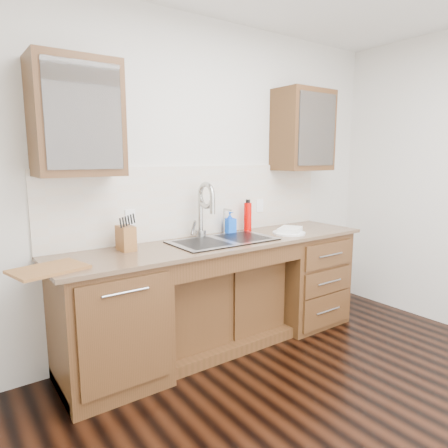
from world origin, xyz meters
TOP-DOWN VIEW (x-y plane):
  - wall_back at (0.00, 1.80)m, footprint 4.00×0.10m
  - base_cabinet_left at (-0.95, 1.44)m, footprint 0.70×0.62m
  - base_cabinet_center at (0.00, 1.53)m, footprint 1.20×0.44m
  - base_cabinet_right at (0.95, 1.44)m, footprint 0.70×0.62m
  - countertop at (0.00, 1.43)m, footprint 2.70×0.65m
  - backsplash at (0.00, 1.74)m, footprint 2.70×0.02m
  - sink at (0.00, 1.41)m, footprint 0.84×0.46m
  - faucet at (-0.07, 1.64)m, footprint 0.04×0.04m
  - filter_tap at (0.18, 1.65)m, footprint 0.02×0.02m
  - upper_cabinet_left at (-1.05, 1.58)m, footprint 0.55×0.34m
  - upper_cabinet_right at (1.05, 1.58)m, footprint 0.55×0.34m
  - outlet_left at (-0.65, 1.73)m, footprint 0.08×0.01m
  - outlet_right at (0.65, 1.73)m, footprint 0.08×0.01m
  - soap_bottle at (0.24, 1.65)m, footprint 0.09×0.09m
  - water_bottle at (0.43, 1.63)m, footprint 0.08×0.08m
  - plate at (0.65, 1.32)m, footprint 0.34×0.34m
  - dish_towel at (0.67, 1.33)m, footprint 0.29×0.27m
  - knife_block at (-0.76, 1.56)m, footprint 0.10×0.16m
  - cutting_board at (-1.34, 1.32)m, footprint 0.46×0.37m
  - cup_left_a at (-1.15, 1.58)m, footprint 0.17×0.17m
  - cup_left_b at (-0.90, 1.58)m, footprint 0.13×0.13m
  - cup_right_a at (0.94, 1.58)m, footprint 0.17×0.17m
  - cup_right_b at (1.16, 1.58)m, footprint 0.12×0.12m

SIDE VIEW (x-z plane):
  - base_cabinet_center at x=0.00m, z-range 0.00..0.70m
  - base_cabinet_left at x=-0.95m, z-range 0.00..0.88m
  - base_cabinet_right at x=0.95m, z-range 0.00..0.88m
  - sink at x=0.00m, z-range 0.73..0.92m
  - countertop at x=0.00m, z-range 0.88..0.91m
  - plate at x=0.65m, z-range 0.91..0.93m
  - cutting_board at x=-1.34m, z-range 0.91..0.93m
  - dish_towel at x=0.67m, z-range 0.93..0.96m
  - knife_block at x=-0.76m, z-range 0.91..1.09m
  - soap_bottle at x=0.24m, z-range 0.91..1.10m
  - filter_tap at x=0.18m, z-range 0.91..1.15m
  - water_bottle at x=0.43m, z-range 0.91..1.17m
  - faucet at x=-0.07m, z-range 0.91..1.31m
  - outlet_left at x=-0.65m, z-range 1.06..1.18m
  - outlet_right at x=0.65m, z-range 1.06..1.18m
  - backsplash at x=0.00m, z-range 0.91..1.50m
  - wall_back at x=0.00m, z-range 0.00..2.70m
  - cup_right_b at x=1.16m, z-range 1.72..1.82m
  - cup_left_b at x=-0.90m, z-range 1.72..1.82m
  - cup_left_a at x=-1.15m, z-range 1.72..1.83m
  - cup_right_a at x=0.94m, z-range 1.72..1.83m
  - upper_cabinet_left at x=-1.05m, z-range 1.45..2.20m
  - upper_cabinet_right at x=1.05m, z-range 1.45..2.20m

